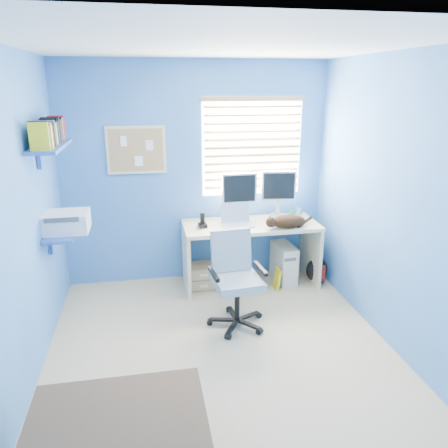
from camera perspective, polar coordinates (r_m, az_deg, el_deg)
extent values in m
cube|color=tan|center=(4.02, -0.43, -16.03)|extent=(3.00, 3.20, 0.00)
cube|color=white|center=(3.34, -0.54, 22.34)|extent=(3.00, 3.20, 0.00)
cube|color=#3B6EB5|center=(5.02, -3.69, 6.45)|extent=(3.00, 0.01, 2.50)
cube|color=#3B6EB5|center=(2.04, 7.56, -11.37)|extent=(3.00, 0.01, 2.50)
cube|color=#3B6EB5|center=(3.55, -25.07, -0.04)|extent=(0.01, 3.20, 2.50)
cube|color=#3B6EB5|center=(4.01, 21.16, 2.36)|extent=(0.01, 3.20, 2.50)
cube|color=#CAB781|center=(5.04, 3.43, -3.94)|extent=(1.51, 0.65, 0.74)
cube|color=silver|center=(4.80, 1.80, 1.03)|extent=(0.34, 0.28, 0.22)
cube|color=silver|center=(4.99, 1.96, 3.60)|extent=(0.40, 0.13, 0.54)
cube|color=silver|center=(5.15, 7.05, 3.93)|extent=(0.41, 0.17, 0.54)
cube|color=black|center=(4.76, -2.84, 0.57)|extent=(0.10, 0.12, 0.17)
imported|color=teal|center=(5.21, 8.91, 1.48)|extent=(0.10, 0.09, 0.10)
cylinder|color=silver|center=(5.32, 9.37, 1.63)|extent=(0.13, 0.13, 0.07)
ellipsoid|color=black|center=(4.80, 8.33, 0.36)|extent=(0.42, 0.27, 0.14)
cube|color=beige|center=(5.21, 7.81, -5.03)|extent=(0.22, 0.45, 0.45)
cube|color=tan|center=(5.06, -2.86, -6.73)|extent=(0.35, 0.28, 0.27)
cube|color=yellow|center=(5.04, 6.94, -7.12)|extent=(0.03, 0.17, 0.24)
ellipsoid|color=black|center=(5.28, 12.00, -5.90)|extent=(0.31, 0.27, 0.30)
cylinder|color=black|center=(4.35, 1.70, -12.70)|extent=(0.58, 0.58, 0.06)
cylinder|color=black|center=(4.24, 1.72, -10.26)|extent=(0.05, 0.05, 0.36)
cube|color=#A5B5C3|center=(4.14, 1.75, -7.59)|extent=(0.47, 0.47, 0.08)
cube|color=#A5B5C3|center=(4.23, 0.93, -3.44)|extent=(0.39, 0.10, 0.41)
cube|color=white|center=(5.07, 3.68, 10.02)|extent=(1.15, 0.01, 1.10)
cube|color=tan|center=(5.04, 3.76, 9.97)|extent=(1.10, 0.03, 1.00)
cube|color=#CAB781|center=(4.91, -11.38, 9.46)|extent=(0.64, 0.02, 0.52)
cube|color=tan|center=(4.91, -11.38, 9.44)|extent=(0.58, 0.01, 0.46)
cube|color=#2D52AA|center=(4.31, -20.39, -1.10)|extent=(0.26, 0.55, 0.03)
cube|color=silver|center=(4.28, -20.02, 0.26)|extent=(0.42, 0.34, 0.18)
cube|color=#2D52AA|center=(4.14, -21.73, 9.42)|extent=(0.24, 0.90, 0.03)
cube|color=navy|center=(4.13, -22.07, 11.12)|extent=(0.15, 0.80, 0.22)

